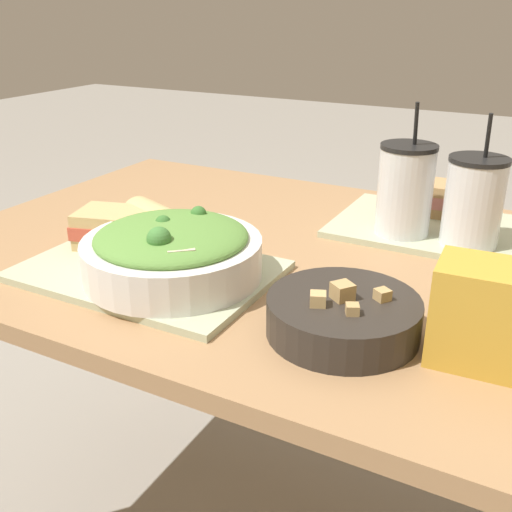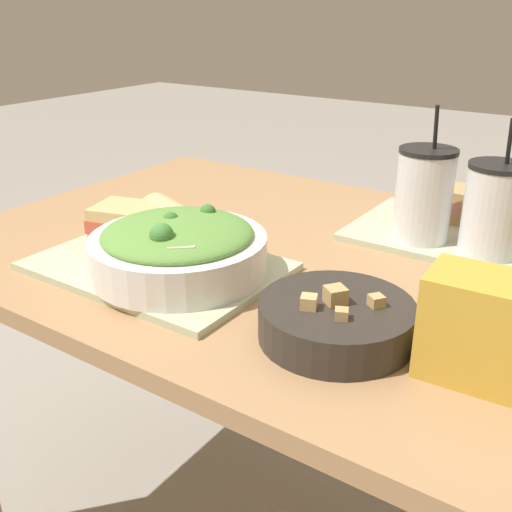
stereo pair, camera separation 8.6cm
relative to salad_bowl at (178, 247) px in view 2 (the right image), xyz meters
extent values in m
cube|color=#A37A51|center=(0.14, 0.21, -0.07)|extent=(1.35, 0.86, 0.03)
cylinder|color=#A37A51|center=(-0.47, 0.57, -0.43)|extent=(0.06, 0.06, 0.69)
cube|color=#B2BC99|center=(-0.05, 0.01, -0.05)|extent=(0.40, 0.28, 0.01)
cube|color=#B2BC99|center=(0.33, 0.43, -0.05)|extent=(0.40, 0.28, 0.01)
cylinder|color=white|center=(0.00, 0.00, -0.01)|extent=(0.28, 0.28, 0.06)
ellipsoid|color=#5B8E3D|center=(0.00, 0.00, 0.02)|extent=(0.24, 0.24, 0.04)
sphere|color=#427F38|center=(0.02, -0.06, 0.04)|extent=(0.04, 0.04, 0.04)
sphere|color=#38702D|center=(0.00, 0.07, 0.04)|extent=(0.03, 0.03, 0.03)
sphere|color=#38702D|center=(-0.02, 0.01, 0.04)|extent=(0.03, 0.03, 0.03)
cube|color=beige|center=(0.05, -0.05, 0.03)|extent=(0.06, 0.07, 0.01)
cube|color=beige|center=(-0.04, 0.02, 0.03)|extent=(0.05, 0.05, 0.01)
cube|color=beige|center=(0.00, 0.03, 0.03)|extent=(0.05, 0.06, 0.01)
cylinder|color=#2D2823|center=(0.29, -0.02, -0.03)|extent=(0.21, 0.21, 0.05)
cylinder|color=brown|center=(0.29, -0.02, -0.01)|extent=(0.19, 0.19, 0.01)
cube|color=tan|center=(0.34, 0.00, 0.00)|extent=(0.03, 0.03, 0.02)
cube|color=tan|center=(0.29, -0.02, 0.01)|extent=(0.04, 0.04, 0.03)
cube|color=tan|center=(0.32, -0.06, 0.00)|extent=(0.02, 0.02, 0.02)
cube|color=tan|center=(0.27, -0.06, 0.00)|extent=(0.03, 0.03, 0.02)
cube|color=tan|center=(-0.16, 0.06, -0.03)|extent=(0.16, 0.13, 0.02)
cube|color=#C64C38|center=(-0.16, 0.06, -0.01)|extent=(0.16, 0.13, 0.02)
cube|color=tan|center=(-0.16, 0.06, 0.01)|extent=(0.16, 0.13, 0.02)
cylinder|color=tan|center=(-0.11, 0.10, -0.01)|extent=(0.15, 0.11, 0.07)
cylinder|color=beige|center=(-0.05, 0.08, -0.01)|extent=(0.03, 0.06, 0.06)
cube|color=tan|center=(0.30, 0.51, -0.03)|extent=(0.15, 0.09, 0.02)
cube|color=#C1706B|center=(0.30, 0.51, -0.01)|extent=(0.16, 0.10, 0.02)
cube|color=tan|center=(0.30, 0.51, 0.01)|extent=(0.15, 0.09, 0.02)
cylinder|color=silver|center=(0.27, 0.36, 0.04)|extent=(0.10, 0.10, 0.16)
cylinder|color=black|center=(0.27, 0.36, 0.03)|extent=(0.09, 0.09, 0.13)
cylinder|color=black|center=(0.27, 0.36, 0.12)|extent=(0.10, 0.10, 0.01)
cylinder|color=black|center=(0.27, 0.36, 0.16)|extent=(0.01, 0.02, 0.08)
cylinder|color=silver|center=(0.39, 0.36, 0.03)|extent=(0.10, 0.10, 0.15)
cylinder|color=maroon|center=(0.39, 0.36, 0.02)|extent=(0.09, 0.09, 0.12)
cylinder|color=black|center=(0.39, 0.36, 0.11)|extent=(0.10, 0.10, 0.01)
cylinder|color=black|center=(0.39, 0.36, 0.15)|extent=(0.01, 0.02, 0.08)
cube|color=gold|center=(0.48, -0.01, 0.01)|extent=(0.16, 0.10, 0.13)
cube|color=silver|center=(-0.10, 0.22, -0.05)|extent=(0.16, 0.15, 0.00)
camera|label=1|loc=(0.52, -0.70, 0.36)|focal=42.00mm
camera|label=2|loc=(0.60, -0.65, 0.36)|focal=42.00mm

